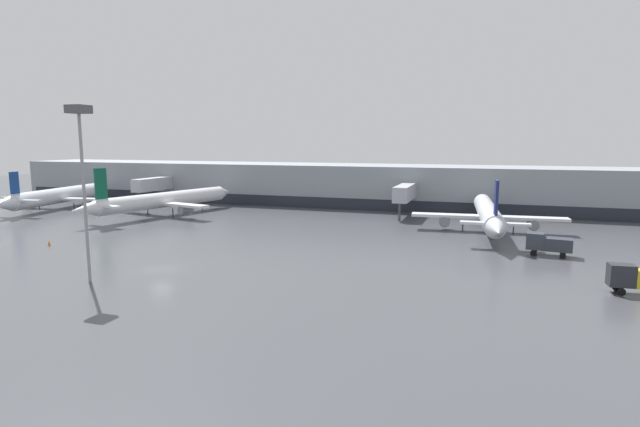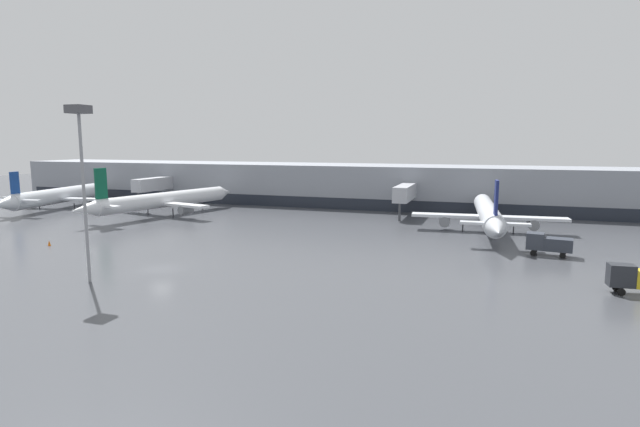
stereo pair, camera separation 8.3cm
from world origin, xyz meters
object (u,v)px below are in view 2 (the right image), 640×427
parked_jet_1 (488,214)px  parked_jet_0 (163,200)px  apron_light_mast_2 (81,143)px  traffic_cone_2 (567,247)px  parked_jet_2 (58,196)px  service_truck_1 (548,243)px  traffic_cone_1 (49,243)px

parked_jet_1 → parked_jet_0: bearing=87.9°
parked_jet_0 → apron_light_mast_2: (20.79, -40.49, 10.84)m
traffic_cone_2 → apron_light_mast_2: size_ratio=0.04×
parked_jet_2 → traffic_cone_2: parked_jet_2 is taller
parked_jet_2 → service_truck_1: bearing=-108.5°
parked_jet_2 → parked_jet_1: bearing=-99.3°
parked_jet_2 → service_truck_1: (93.28, -14.52, -1.15)m
parked_jet_1 → traffic_cone_1: (-56.38, -30.44, -2.53)m
parked_jet_1 → traffic_cone_1: bearing=114.1°
parked_jet_1 → service_truck_1: 16.67m
traffic_cone_1 → apron_light_mast_2: size_ratio=0.04×
traffic_cone_2 → traffic_cone_1: bearing=-163.1°
apron_light_mast_2 → parked_jet_2: bearing=138.8°
service_truck_1 → traffic_cone_1: 65.47m
parked_jet_0 → parked_jet_2: parked_jet_0 is taller
parked_jet_0 → parked_jet_1: 58.58m
traffic_cone_1 → traffic_cone_2: bearing=16.9°
parked_jet_0 → traffic_cone_2: parked_jet_0 is taller
parked_jet_2 → traffic_cone_2: bearing=-105.4°
service_truck_1 → traffic_cone_2: (2.83, 4.77, -1.21)m
parked_jet_0 → traffic_cone_1: size_ratio=48.59×
service_truck_1 → traffic_cone_2: 5.68m
traffic_cone_1 → parked_jet_1: bearing=28.4°
service_truck_1 → apron_light_mast_2: (-44.97, -27.83, 12.34)m
traffic_cone_1 → traffic_cone_2: size_ratio=1.08×
parked_jet_1 → traffic_cone_2: bearing=-139.7°
parked_jet_1 → traffic_cone_2: 14.55m
apron_light_mast_2 → parked_jet_1: bearing=48.6°
parked_jet_1 → apron_light_mast_2: (-37.74, -42.79, 10.99)m
traffic_cone_1 → service_truck_1: bearing=13.7°
parked_jet_1 → parked_jet_2: size_ratio=1.03×
service_truck_1 → parked_jet_1: bearing=-56.3°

